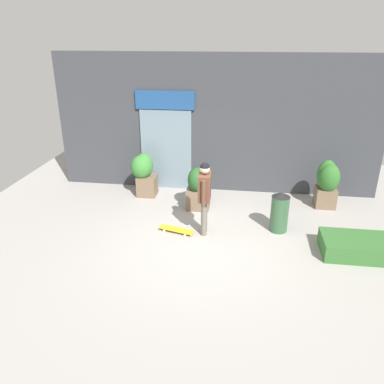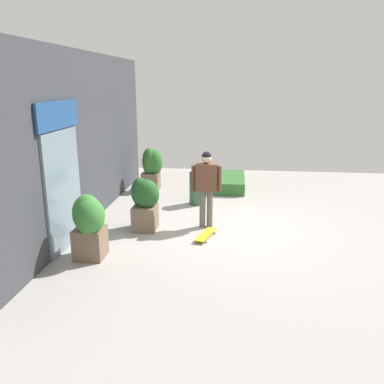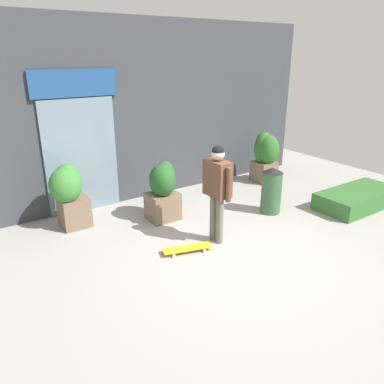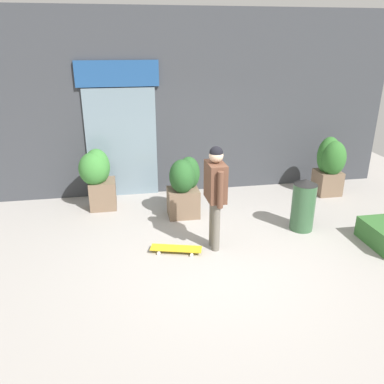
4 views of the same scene
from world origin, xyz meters
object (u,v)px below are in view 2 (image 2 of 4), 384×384
planter_box_right (89,223)px  skateboard (206,234)px  planter_box_left (144,202)px  skateboarder (206,181)px  planter_box_mid (152,167)px  trash_bin (197,187)px

planter_box_right → skateboard: bearing=-57.8°
planter_box_left → skateboarder: bearing=-78.1°
skateboard → planter_box_right: (-1.25, 1.99, 0.63)m
skateboard → planter_box_mid: size_ratio=0.66×
skateboarder → planter_box_left: (-0.28, 1.31, -0.42)m
skateboarder → planter_box_right: size_ratio=1.39×
skateboarder → planter_box_right: (-1.88, 1.94, -0.35)m
trash_bin → planter_box_left: bearing=154.1°
skateboard → planter_box_left: bearing=-88.5°
planter_box_right → planter_box_left: bearing=-21.4°
skateboarder → trash_bin: skateboarder is taller
skateboard → planter_box_right: 2.43m
planter_box_left → trash_bin: size_ratio=1.19×
planter_box_right → trash_bin: size_ratio=1.28×
planter_box_left → planter_box_mid: size_ratio=0.89×
planter_box_left → planter_box_mid: 3.27m
skateboarder → trash_bin: bearing=-169.1°
skateboard → trash_bin: size_ratio=0.89×
skateboard → planter_box_right: size_ratio=0.69×
skateboard → planter_box_mid: bearing=-136.2°
skateboarder → skateboard: bearing=2.7°
skateboard → planter_box_left: size_ratio=0.75×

